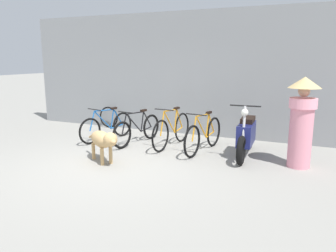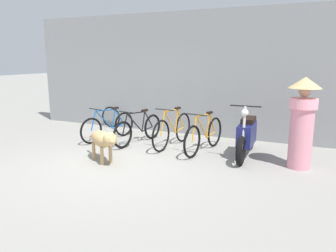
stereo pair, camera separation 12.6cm
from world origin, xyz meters
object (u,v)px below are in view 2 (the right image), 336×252
at_px(bicycle_1, 138,130).
at_px(bicycle_0, 108,126).
at_px(bicycle_3, 204,135).
at_px(motorcycle, 247,136).
at_px(bicycle_2, 173,130).
at_px(person_in_robes, 302,119).
at_px(spare_tire_left, 111,117).
at_px(stray_dog, 103,140).

bearing_deg(bicycle_1, bicycle_0, -79.47).
distance_m(bicycle_0, bicycle_3, 2.47).
relative_size(bicycle_3, motorcycle, 0.96).
height_order(bicycle_1, bicycle_2, bicycle_2).
bearing_deg(person_in_robes, spare_tire_left, -5.18).
bearing_deg(bicycle_3, bicycle_0, -82.26).
xyz_separation_m(bicycle_2, spare_tire_left, (-2.47, 1.17, -0.07)).
distance_m(bicycle_3, stray_dog, 2.14).
bearing_deg(bicycle_1, motorcycle, 99.36).
height_order(bicycle_0, bicycle_2, bicycle_2).
distance_m(bicycle_2, stray_dog, 1.77).
bearing_deg(person_in_robes, bicycle_0, 7.67).
xyz_separation_m(bicycle_0, bicycle_3, (2.47, -0.03, 0.02)).
height_order(bicycle_3, spare_tire_left, bicycle_3).
distance_m(motorcycle, spare_tire_left, 4.34).
distance_m(bicycle_1, stray_dog, 1.53).
relative_size(bicycle_0, stray_dog, 1.44).
bearing_deg(bicycle_3, bicycle_1, -82.92).
distance_m(bicycle_2, motorcycle, 1.68).
distance_m(stray_dog, person_in_robes, 3.69).
height_order(bicycle_0, spare_tire_left, bicycle_0).
bearing_deg(person_in_robes, bicycle_2, 3.53).
distance_m(person_in_robes, spare_tire_left, 5.43).
bearing_deg(bicycle_2, motorcycle, 92.02).
height_order(bicycle_1, bicycle_3, bicycle_3).
relative_size(bicycle_2, motorcycle, 0.97).
bearing_deg(bicycle_2, stray_dog, -19.53).
relative_size(bicycle_2, bicycle_3, 1.00).
bearing_deg(bicycle_1, stray_dog, 13.55).
bearing_deg(person_in_robes, bicycle_3, 3.66).
bearing_deg(bicycle_1, spare_tire_left, -117.51).
height_order(bicycle_0, motorcycle, motorcycle).
distance_m(bicycle_1, bicycle_3, 1.63).
xyz_separation_m(bicycle_1, person_in_robes, (3.54, -0.31, 0.58)).
height_order(bicycle_1, motorcycle, motorcycle).
xyz_separation_m(motorcycle, person_in_robes, (1.02, -0.28, 0.48)).
relative_size(bicycle_2, spare_tire_left, 2.81).
bearing_deg(bicycle_0, bicycle_1, 105.73).
relative_size(stray_dog, person_in_robes, 0.67).
xyz_separation_m(bicycle_2, motorcycle, (1.68, -0.10, 0.06)).
bearing_deg(bicycle_3, bicycle_2, -89.85).
xyz_separation_m(motorcycle, spare_tire_left, (-4.15, 1.28, -0.13)).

